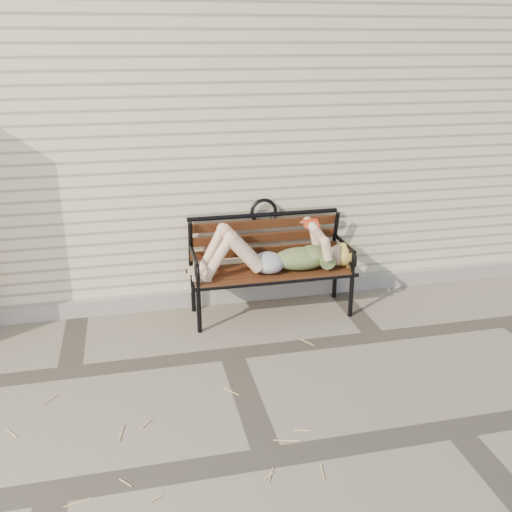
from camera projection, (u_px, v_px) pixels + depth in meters
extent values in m
plane|color=#766B5B|center=(231.00, 354.00, 4.58)|extent=(80.00, 80.00, 0.00)
cube|color=beige|center=(184.00, 117.00, 6.78)|extent=(8.00, 4.00, 3.00)
cube|color=#9E978E|center=(213.00, 296.00, 5.43)|extent=(8.00, 0.10, 0.15)
cylinder|color=black|center=(199.00, 310.00, 4.84)|extent=(0.04, 0.04, 0.42)
cylinder|color=black|center=(193.00, 290.00, 5.23)|extent=(0.04, 0.04, 0.42)
cylinder|color=black|center=(351.00, 295.00, 5.13)|extent=(0.04, 0.04, 0.42)
cylinder|color=black|center=(335.00, 277.00, 5.51)|extent=(0.04, 0.04, 0.42)
cube|color=#4F2714|center=(272.00, 271.00, 5.10)|extent=(1.41, 0.46, 0.03)
cylinder|color=black|center=(278.00, 282.00, 4.92)|extent=(1.49, 0.04, 0.04)
cylinder|color=black|center=(266.00, 265.00, 5.30)|extent=(1.49, 0.04, 0.04)
torus|color=black|center=(264.00, 212.00, 5.22)|extent=(0.26, 0.03, 0.26)
ellipsoid|color=#0A434B|center=(301.00, 258.00, 5.09)|extent=(0.50, 0.29, 0.20)
ellipsoid|color=#0A434B|center=(313.00, 254.00, 5.10)|extent=(0.24, 0.28, 0.15)
ellipsoid|color=#9E9EA3|center=(268.00, 263.00, 5.03)|extent=(0.28, 0.32, 0.18)
sphere|color=#D3AA8E|center=(339.00, 255.00, 5.17)|extent=(0.20, 0.20, 0.20)
ellipsoid|color=gold|center=(344.00, 254.00, 5.17)|extent=(0.23, 0.24, 0.21)
cube|color=red|center=(310.00, 220.00, 4.98)|extent=(0.13, 0.02, 0.02)
cube|color=white|center=(311.00, 224.00, 4.95)|extent=(0.13, 0.08, 0.05)
cube|color=white|center=(309.00, 222.00, 5.03)|extent=(0.13, 0.08, 0.05)
cube|color=red|center=(311.00, 224.00, 4.95)|extent=(0.14, 0.09, 0.05)
cube|color=red|center=(308.00, 221.00, 5.03)|extent=(0.14, 0.09, 0.05)
cylinder|color=#E3BA6E|center=(223.00, 368.00, 4.37)|extent=(0.11, 0.09, 0.01)
cylinder|color=#E3BA6E|center=(14.00, 504.00, 3.09)|extent=(0.02, 0.13, 0.01)
cylinder|color=#E3BA6E|center=(253.00, 366.00, 4.40)|extent=(0.13, 0.07, 0.01)
cylinder|color=#E3BA6E|center=(146.00, 427.00, 3.70)|extent=(0.01, 0.08, 0.01)
cylinder|color=#E3BA6E|center=(232.00, 433.00, 3.64)|extent=(0.09, 0.05, 0.01)
cylinder|color=#E3BA6E|center=(226.00, 359.00, 4.49)|extent=(0.04, 0.15, 0.01)
cylinder|color=#E3BA6E|center=(125.00, 380.00, 4.21)|extent=(0.08, 0.12, 0.01)
cylinder|color=#E3BA6E|center=(193.00, 481.00, 3.25)|extent=(0.12, 0.01, 0.01)
cylinder|color=#E3BA6E|center=(248.00, 452.00, 3.48)|extent=(0.13, 0.09, 0.01)
cylinder|color=#E3BA6E|center=(341.00, 475.00, 3.29)|extent=(0.02, 0.07, 0.01)
cylinder|color=#E3BA6E|center=(197.00, 383.00, 4.18)|extent=(0.06, 0.05, 0.01)
cylinder|color=#E3BA6E|center=(349.00, 438.00, 3.60)|extent=(0.05, 0.07, 0.01)
cylinder|color=#E3BA6E|center=(132.00, 512.00, 3.04)|extent=(0.12, 0.09, 0.01)
cylinder|color=#E3BA6E|center=(94.00, 423.00, 3.74)|extent=(0.08, 0.01, 0.01)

